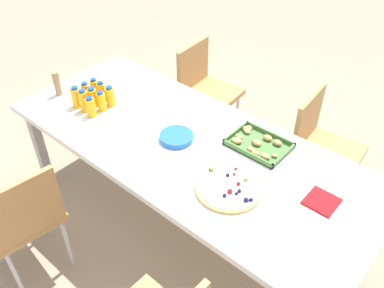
{
  "coord_description": "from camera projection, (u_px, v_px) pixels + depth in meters",
  "views": [
    {
      "loc": [
        1.21,
        -1.35,
        2.19
      ],
      "look_at": [
        0.05,
        -0.01,
        0.75
      ],
      "focal_mm": 37.89,
      "sensor_mm": 36.0,
      "label": 1
    }
  ],
  "objects": [
    {
      "name": "juice_bottle_3",
      "position": [
        86.0,
        93.0,
        2.61
      ],
      "size": [
        0.05,
        0.05,
        0.14
      ],
      "color": "#FAAB14",
      "rests_on": "party_table"
    },
    {
      "name": "juice_bottle_7",
      "position": [
        102.0,
        92.0,
        2.62
      ],
      "size": [
        0.05,
        0.05,
        0.14
      ],
      "color": "#FAAD14",
      "rests_on": "party_table"
    },
    {
      "name": "cardboard_tube",
      "position": [
        57.0,
        84.0,
        2.67
      ],
      "size": [
        0.04,
        0.04,
        0.17
      ],
      "primitive_type": "cylinder",
      "color": "#9E7A56",
      "rests_on": "party_table"
    },
    {
      "name": "fruit_pizza",
      "position": [
        229.0,
        187.0,
        2.03
      ],
      "size": [
        0.34,
        0.34,
        0.05
      ],
      "color": "tan",
      "rests_on": "party_table"
    },
    {
      "name": "napkin_stack",
      "position": [
        322.0,
        201.0,
        1.96
      ],
      "size": [
        0.15,
        0.15,
        0.01
      ],
      "primitive_type": "cube",
      "color": "red",
      "rests_on": "party_table"
    },
    {
      "name": "chair_far_left",
      "position": [
        205.0,
        86.0,
        3.26
      ],
      "size": [
        0.43,
        0.43,
        0.83
      ],
      "rotation": [
        0.0,
        0.0,
        -1.49
      ],
      "color": "#B7844C",
      "rests_on": "ground_plane"
    },
    {
      "name": "juice_bottle_5",
      "position": [
        101.0,
        102.0,
        2.54
      ],
      "size": [
        0.05,
        0.05,
        0.14
      ],
      "color": "#FAAC14",
      "rests_on": "party_table"
    },
    {
      "name": "juice_bottle_2",
      "position": [
        91.0,
        107.0,
        2.5
      ],
      "size": [
        0.06,
        0.06,
        0.13
      ],
      "color": "#F9AC14",
      "rests_on": "party_table"
    },
    {
      "name": "juice_bottle_0",
      "position": [
        76.0,
        97.0,
        2.57
      ],
      "size": [
        0.06,
        0.06,
        0.14
      ],
      "color": "#F8AB14",
      "rests_on": "party_table"
    },
    {
      "name": "party_table",
      "position": [
        187.0,
        150.0,
        2.37
      ],
      "size": [
        2.26,
        0.93,
        0.73
      ],
      "color": "white",
      "rests_on": "ground_plane"
    },
    {
      "name": "juice_bottle_6",
      "position": [
        95.0,
        89.0,
        2.66
      ],
      "size": [
        0.06,
        0.06,
        0.14
      ],
      "color": "#F9AB14",
      "rests_on": "party_table"
    },
    {
      "name": "juice_bottle_8",
      "position": [
        110.0,
        96.0,
        2.59
      ],
      "size": [
        0.06,
        0.06,
        0.14
      ],
      "color": "#FAAC14",
      "rests_on": "party_table"
    },
    {
      "name": "juice_bottle_1",
      "position": [
        84.0,
        101.0,
        2.53
      ],
      "size": [
        0.06,
        0.06,
        0.15
      ],
      "color": "#F9AE14",
      "rests_on": "party_table"
    },
    {
      "name": "snack_tray",
      "position": [
        257.0,
        144.0,
        2.29
      ],
      "size": [
        0.33,
        0.25,
        0.04
      ],
      "color": "#477238",
      "rests_on": "party_table"
    },
    {
      "name": "chair_far_right",
      "position": [
        321.0,
        143.0,
        2.69
      ],
      "size": [
        0.43,
        0.43,
        0.83
      ],
      "rotation": [
        0.0,
        0.0,
        -1.49
      ],
      "color": "#B7844C",
      "rests_on": "ground_plane"
    },
    {
      "name": "plate_stack",
      "position": [
        176.0,
        137.0,
        2.34
      ],
      "size": [
        0.2,
        0.2,
        0.03
      ],
      "color": "blue",
      "rests_on": "party_table"
    },
    {
      "name": "ground_plane",
      "position": [
        187.0,
        225.0,
        2.79
      ],
      "size": [
        12.0,
        12.0,
        0.0
      ],
      "primitive_type": "plane",
      "color": "gray"
    },
    {
      "name": "juice_bottle_4",
      "position": [
        93.0,
        98.0,
        2.58
      ],
      "size": [
        0.06,
        0.06,
        0.14
      ],
      "color": "#FAAC14",
      "rests_on": "party_table"
    },
    {
      "name": "chair_near_left",
      "position": [
        22.0,
        216.0,
        2.2
      ],
      "size": [
        0.44,
        0.44,
        0.83
      ],
      "rotation": [
        0.0,
        0.0,
        1.46
      ],
      "color": "#B7844C",
      "rests_on": "ground_plane"
    }
  ]
}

